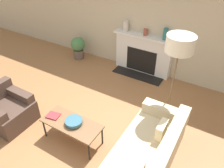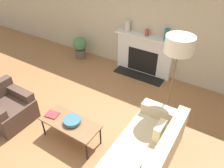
{
  "view_description": "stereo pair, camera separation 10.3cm",
  "coord_description": "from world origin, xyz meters",
  "views": [
    {
      "loc": [
        2.25,
        -2.22,
        3.36
      ],
      "look_at": [
        0.15,
        1.3,
        0.45
      ],
      "focal_mm": 35.0,
      "sensor_mm": 36.0,
      "label": 1
    },
    {
      "loc": [
        2.34,
        -2.17,
        3.36
      ],
      "look_at": [
        0.15,
        1.3,
        0.45
      ],
      "focal_mm": 35.0,
      "sensor_mm": 36.0,
      "label": 2
    }
  ],
  "objects": [
    {
      "name": "book",
      "position": [
        -0.27,
        -0.19,
        0.47
      ],
      "size": [
        0.27,
        0.23,
        0.02
      ],
      "rotation": [
        0.0,
        0.0,
        0.19
      ],
      "color": "#9E2D33",
      "rests_on": "coffee_table"
    },
    {
      "name": "mantel_vase_center_left",
      "position": [
        0.23,
        2.85,
        1.18
      ],
      "size": [
        0.1,
        0.1,
        0.18
      ],
      "color": "brown",
      "rests_on": "fireplace"
    },
    {
      "name": "bowl",
      "position": [
        0.2,
        -0.14,
        0.51
      ],
      "size": [
        0.32,
        0.32,
        0.08
      ],
      "color": "#38667A",
      "rests_on": "coffee_table"
    },
    {
      "name": "potted_plant",
      "position": [
        -1.83,
        2.55,
        0.39
      ],
      "size": [
        0.43,
        0.43,
        0.69
      ],
      "color": "brown",
      "rests_on": "ground_plane"
    },
    {
      "name": "fireplace",
      "position": [
        0.22,
        2.83,
        0.53
      ],
      "size": [
        1.7,
        0.59,
        1.1
      ],
      "color": "silver",
      "rests_on": "ground_plane"
    },
    {
      "name": "mantel_vase_center_right",
      "position": [
        0.76,
        2.85,
        1.24
      ],
      "size": [
        0.12,
        0.12,
        0.3
      ],
      "color": "#28666B",
      "rests_on": "fireplace"
    },
    {
      "name": "armchair_near",
      "position": [
        -1.33,
        -0.45,
        0.31
      ],
      "size": [
        0.86,
        0.82,
        0.8
      ],
      "rotation": [
        0.0,
        0.0,
        1.57
      ],
      "color": "#4C382D",
      "rests_on": "ground_plane"
    },
    {
      "name": "wall_back",
      "position": [
        0.0,
        2.98,
        1.45
      ],
      "size": [
        18.0,
        0.06,
        2.9
      ],
      "color": "#BCAD8E",
      "rests_on": "ground_plane"
    },
    {
      "name": "couch",
      "position": [
        1.57,
        -0.08,
        0.31
      ],
      "size": [
        0.89,
        2.17,
        0.78
      ],
      "rotation": [
        0.0,
        0.0,
        -1.57
      ],
      "color": "#CCB78E",
      "rests_on": "ground_plane"
    },
    {
      "name": "floor_lamp",
      "position": [
        1.52,
        1.21,
        1.72
      ],
      "size": [
        0.49,
        0.49,
        1.97
      ],
      "color": "brown",
      "rests_on": "ground_plane"
    },
    {
      "name": "mantel_vase_left",
      "position": [
        -0.35,
        2.85,
        1.24
      ],
      "size": [
        0.15,
        0.15,
        0.29
      ],
      "color": "beige",
      "rests_on": "fireplace"
    },
    {
      "name": "ground_plane",
      "position": [
        0.0,
        0.0,
        0.0
      ],
      "size": [
        18.0,
        18.0,
        0.0
      ],
      "primitive_type": "plane",
      "color": "#99663D"
    },
    {
      "name": "coffee_table",
      "position": [
        0.15,
        -0.16,
        0.42
      ],
      "size": [
        1.14,
        0.5,
        0.46
      ],
      "color": "brown",
      "rests_on": "ground_plane"
    }
  ]
}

